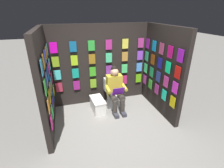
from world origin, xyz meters
TOP-DOWN VIEW (x-y plane):
  - ground_plane at (0.00, 0.00)m, footprint 30.00×30.00m
  - display_wall_back at (-0.00, -1.76)m, footprint 2.74×0.14m
  - display_wall_left at (-1.37, -0.86)m, footprint 0.14×1.71m
  - display_wall_right at (1.37, -0.86)m, footprint 0.14×1.71m
  - toilet at (-0.25, -1.37)m, footprint 0.41×0.56m
  - person_reading at (-0.25, -1.14)m, footprint 0.53×0.69m
  - comic_longbox_near at (0.22, -1.19)m, footprint 0.35×0.61m

SIDE VIEW (x-z plane):
  - ground_plane at x=0.00m, z-range 0.00..0.00m
  - comic_longbox_near at x=0.22m, z-range 0.00..0.36m
  - toilet at x=-0.25m, z-range -0.06..0.71m
  - person_reading at x=-0.25m, z-range 0.00..1.20m
  - display_wall_back at x=0.00m, z-range 0.00..2.17m
  - display_wall_left at x=-1.37m, z-range 0.00..2.17m
  - display_wall_right at x=1.37m, z-range 0.00..2.17m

